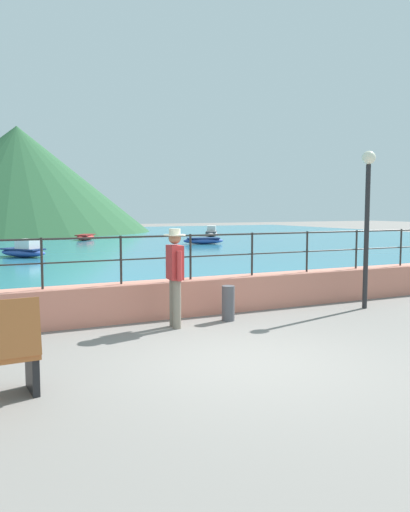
% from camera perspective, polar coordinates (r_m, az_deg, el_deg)
% --- Properties ---
extents(ground_plane, '(120.00, 120.00, 0.00)m').
position_cam_1_polar(ground_plane, '(7.28, 3.81, -11.52)').
color(ground_plane, slate).
extents(promenade_wall, '(20.00, 0.56, 0.70)m').
position_cam_1_polar(promenade_wall, '(10.03, -5.30, -4.80)').
color(promenade_wall, tan).
rests_on(promenade_wall, ground).
extents(railing, '(18.44, 0.04, 0.90)m').
position_cam_1_polar(railing, '(9.91, -5.35, 0.67)').
color(railing, '#282623').
rests_on(railing, promenade_wall).
extents(lake_water, '(64.00, 44.32, 0.06)m').
position_cam_1_polar(lake_water, '(32.14, -19.67, 1.29)').
color(lake_water, teal).
rests_on(lake_water, ground).
extents(hill_main, '(22.57, 22.57, 9.10)m').
position_cam_1_polar(hill_main, '(47.67, -19.92, 7.93)').
color(hill_main, '#285633').
rests_on(hill_main, ground).
extents(hill_secondary, '(24.11, 24.11, 5.96)m').
position_cam_1_polar(hill_secondary, '(49.83, -21.51, 5.94)').
color(hill_secondary, '#33663D').
rests_on(hill_secondary, ground).
extents(person_walking, '(0.38, 0.57, 1.75)m').
position_cam_1_polar(person_walking, '(9.08, -3.34, -1.84)').
color(person_walking, slate).
rests_on(person_walking, ground).
extents(lamp_post, '(0.28, 0.28, 3.28)m').
position_cam_1_polar(lamp_post, '(11.27, 17.48, 5.50)').
color(lamp_post, '#232326').
rests_on(lamp_post, ground).
extents(bollard, '(0.24, 0.24, 0.66)m').
position_cam_1_polar(bollard, '(9.72, 2.58, -5.23)').
color(bollard, '#4C4C51').
rests_on(bollard, ground).
extents(boat_0, '(2.13, 2.37, 0.76)m').
position_cam_1_polar(boat_0, '(22.97, -19.35, 0.56)').
color(boat_0, '#2D4C9E').
rests_on(boat_0, lake_water).
extents(boat_1, '(1.97, 2.43, 0.36)m').
position_cam_1_polar(boat_1, '(34.13, -13.07, 2.06)').
color(boat_1, red).
rests_on(boat_1, lake_water).
extents(boat_2, '(2.47, 1.56, 0.36)m').
position_cam_1_polar(boat_2, '(29.58, -0.19, 1.72)').
color(boat_2, '#2D4C9E').
rests_on(boat_2, lake_water).
extents(boat_3, '(1.91, 2.45, 0.76)m').
position_cam_1_polar(boat_3, '(37.82, 0.70, 2.61)').
color(boat_3, gray).
rests_on(boat_3, lake_water).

